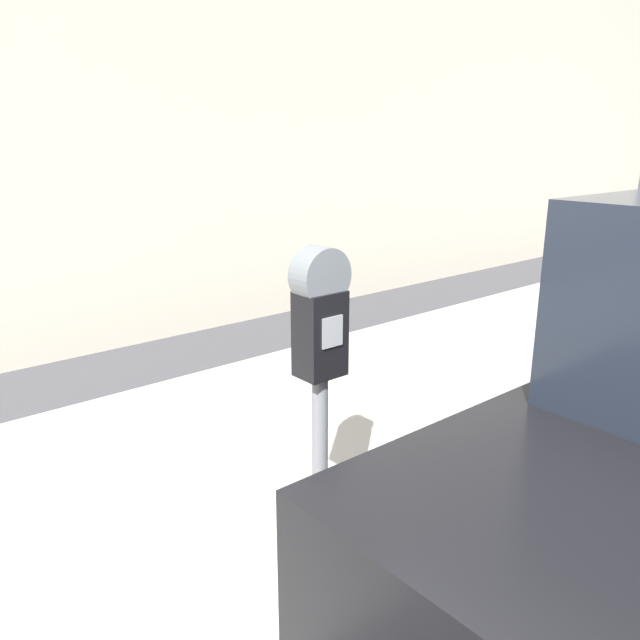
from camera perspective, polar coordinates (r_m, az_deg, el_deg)
The scene contains 2 objects.
sidewalk at distance 3.56m, azimuth -19.38°, elevation -16.74°, with size 24.00×2.80×0.12m.
parking_meter at distance 2.47m, azimuth 0.01°, elevation -2.75°, with size 0.22×0.15×1.44m.
Camera 1 is at (-0.93, -0.67, 1.95)m, focal length 35.00 mm.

